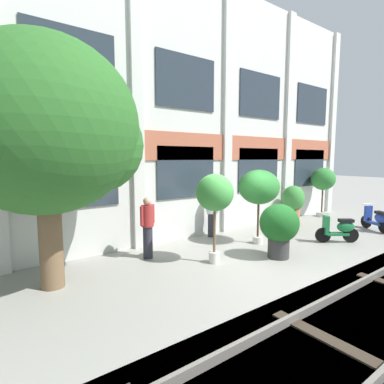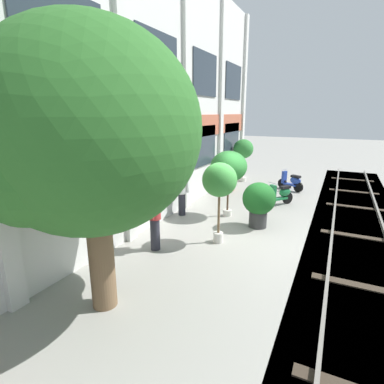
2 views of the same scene
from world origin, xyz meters
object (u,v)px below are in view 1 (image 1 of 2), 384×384
object	(u,v)px
scooter_second_parked	(339,229)
resident_watching_tracks	(148,226)
scooter_near_curb	(377,219)
resident_by_doorway	(212,213)
broadleaf_tree	(45,132)
potted_plant_tall_urn	(259,188)
potted_plant_low_pan	(323,180)
potted_plant_terracotta_small	(215,194)
potted_plant_stone_basin	(293,201)
potted_plant_ribbed_drum	(279,226)

from	to	relation	value
scooter_second_parked	resident_watching_tracks	world-z (taller)	resident_watching_tracks
scooter_near_curb	resident_by_doorway	bearing A→B (deg)	88.09
broadleaf_tree	potted_plant_tall_urn	xyz separation A→B (m)	(6.00, -0.36, -1.45)
potted_plant_low_pan	potted_plant_terracotta_small	xyz separation A→B (m)	(-8.09, -1.78, 0.10)
scooter_second_parked	potted_plant_low_pan	bearing A→B (deg)	-107.07
potted_plant_stone_basin	scooter_near_curb	world-z (taller)	potted_plant_stone_basin
potted_plant_low_pan	scooter_second_parked	xyz separation A→B (m)	(-3.62, -2.72, -1.26)
potted_plant_low_pan	potted_plant_stone_basin	xyz separation A→B (m)	(-2.24, -0.01, -0.79)
scooter_second_parked	potted_plant_terracotta_small	bearing A→B (deg)	24.07
potted_plant_low_pan	potted_plant_stone_basin	bearing A→B (deg)	-179.76
scooter_near_curb	scooter_second_parked	xyz separation A→B (m)	(-2.65, 0.02, 0.00)
scooter_second_parked	resident_by_doorway	xyz separation A→B (m)	(-2.84, 3.01, 0.39)
potted_plant_tall_urn	scooter_near_curb	xyz separation A→B (m)	(4.84, -1.51, -1.35)
broadleaf_tree	potted_plant_terracotta_small	world-z (taller)	broadleaf_tree
potted_plant_tall_urn	potted_plant_ribbed_drum	world-z (taller)	potted_plant_tall_urn
broadleaf_tree	resident_watching_tracks	xyz separation A→B (m)	(2.50, 0.46, -2.34)
broadleaf_tree	resident_watching_tracks	bearing A→B (deg)	10.42
potted_plant_ribbed_drum	scooter_second_parked	world-z (taller)	potted_plant_ribbed_drum
scooter_second_parked	potted_plant_ribbed_drum	bearing A→B (deg)	31.38
potted_plant_tall_urn	scooter_near_curb	distance (m)	5.25
potted_plant_stone_basin	potted_plant_terracotta_small	size ratio (longest dim) A/B	0.68
potted_plant_low_pan	scooter_near_curb	world-z (taller)	potted_plant_low_pan
potted_plant_stone_basin	resident_watching_tracks	xyz separation A→B (m)	(-7.06, -0.41, -0.01)
potted_plant_terracotta_small	scooter_near_curb	xyz separation A→B (m)	(7.13, -0.97, -1.36)
scooter_second_parked	scooter_near_curb	bearing A→B (deg)	-144.54
potted_plant_ribbed_drum	potted_plant_low_pan	bearing A→B (deg)	21.33
broadleaf_tree	potted_plant_tall_urn	bearing A→B (deg)	-3.42
resident_watching_tracks	potted_plant_terracotta_small	bearing A→B (deg)	22.12
resident_watching_tracks	broadleaf_tree	bearing A→B (deg)	-99.05
potted_plant_terracotta_small	potted_plant_tall_urn	bearing A→B (deg)	13.40
potted_plant_low_pan	potted_plant_terracotta_small	bearing A→B (deg)	-167.59
potted_plant_ribbed_drum	potted_plant_stone_basin	xyz separation A→B (m)	(4.16, 2.49, 0.03)
resident_by_doorway	potted_plant_low_pan	bearing A→B (deg)	168.97
scooter_second_parked	potted_plant_stone_basin	bearing A→B (deg)	-80.91
scooter_near_curb	scooter_second_parked	size ratio (longest dim) A/B	1.09
scooter_near_curb	scooter_second_parked	bearing A→B (deg)	116.49
potted_plant_terracotta_small	broadleaf_tree	bearing A→B (deg)	166.33
potted_plant_ribbed_drum	potted_plant_stone_basin	distance (m)	4.85
broadleaf_tree	potted_plant_ribbed_drum	distance (m)	6.12
potted_plant_ribbed_drum	potted_plant_terracotta_small	world-z (taller)	potted_plant_terracotta_small
potted_plant_ribbed_drum	potted_plant_stone_basin	size ratio (longest dim) A/B	0.95
broadleaf_tree	potted_plant_low_pan	bearing A→B (deg)	4.26
potted_plant_low_pan	scooter_second_parked	bearing A→B (deg)	-143.03
potted_plant_low_pan	scooter_near_curb	bearing A→B (deg)	-109.37
broadleaf_tree	potted_plant_tall_urn	distance (m)	6.18
potted_plant_tall_urn	potted_plant_ribbed_drum	size ratio (longest dim) A/B	1.59
broadleaf_tree	resident_by_doorway	bearing A→B (deg)	12.27
broadleaf_tree	potted_plant_terracotta_small	distance (m)	4.08
potted_plant_terracotta_small	resident_by_doorway	distance (m)	2.81
broadleaf_tree	potted_plant_stone_basin	bearing A→B (deg)	5.19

